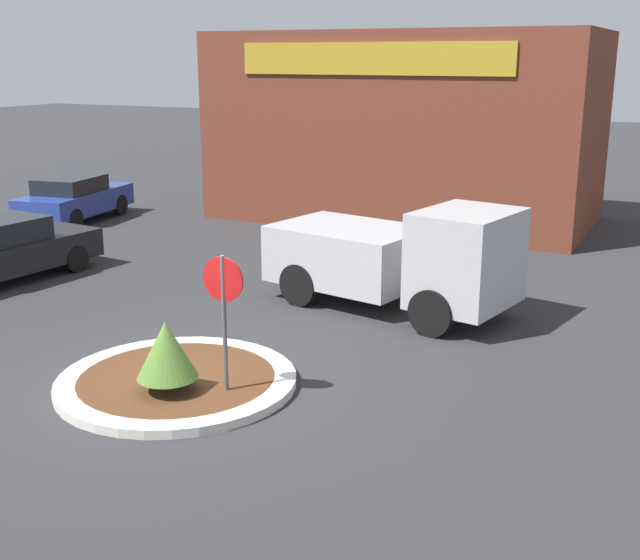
% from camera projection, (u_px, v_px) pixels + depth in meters
% --- Properties ---
extents(ground_plane, '(120.00, 120.00, 0.00)m').
position_uv_depth(ground_plane, '(177.00, 385.00, 12.93)').
color(ground_plane, '#2D2D30').
extents(traffic_island, '(3.86, 3.86, 0.15)m').
position_uv_depth(traffic_island, '(177.00, 381.00, 12.91)').
color(traffic_island, beige).
rests_on(traffic_island, ground_plane).
extents(stop_sign, '(0.69, 0.07, 2.29)m').
position_uv_depth(stop_sign, '(224.00, 301.00, 12.01)').
color(stop_sign, '#4C4C51').
rests_on(stop_sign, ground_plane).
extents(island_shrub, '(0.94, 0.94, 1.13)m').
position_uv_depth(island_shrub, '(166.00, 350.00, 12.17)').
color(island_shrub, brown).
rests_on(island_shrub, traffic_island).
extents(utility_truck, '(5.47, 3.10, 2.27)m').
position_uv_depth(utility_truck, '(397.00, 257.00, 16.52)').
color(utility_truck, '#B2B2B7').
rests_on(utility_truck, ground_plane).
extents(storefront_building, '(11.76, 6.07, 5.87)m').
position_uv_depth(storefront_building, '(406.00, 127.00, 25.71)').
color(storefront_building, brown).
rests_on(storefront_building, ground_plane).
extents(parked_sedan_black, '(2.21, 4.68, 1.49)m').
position_uv_depth(parked_sedan_black, '(2.00, 250.00, 18.75)').
color(parked_sedan_black, black).
rests_on(parked_sedan_black, ground_plane).
extents(parked_sedan_blue, '(2.40, 4.45, 1.45)m').
position_uv_depth(parked_sedan_blue, '(74.00, 198.00, 25.58)').
color(parked_sedan_blue, navy).
rests_on(parked_sedan_blue, ground_plane).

